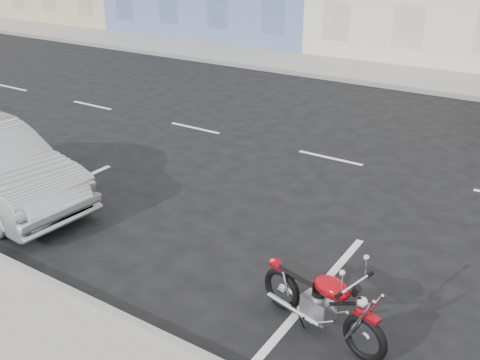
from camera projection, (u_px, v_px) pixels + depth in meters
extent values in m
plane|color=black|center=(415.00, 177.00, 11.57)|extent=(120.00, 120.00, 0.00)
cube|color=gray|center=(352.00, 70.00, 20.67)|extent=(80.00, 3.40, 0.15)
cube|color=gray|center=(334.00, 79.00, 19.37)|extent=(80.00, 0.12, 0.16)
torus|color=black|center=(322.00, 313.00, 6.88)|extent=(0.63, 0.25, 0.63)
cube|color=maroon|center=(421.00, 347.00, 5.84)|extent=(0.34, 0.20, 0.05)
cube|color=maroon|center=(321.00, 290.00, 6.76)|extent=(0.31, 0.21, 0.06)
cube|color=gray|center=(364.00, 334.00, 6.43)|extent=(0.45, 0.37, 0.32)
ellipsoid|color=maroon|center=(380.00, 315.00, 6.15)|extent=(0.58, 0.44, 0.25)
cube|color=black|center=(345.00, 297.00, 6.48)|extent=(0.62, 0.38, 0.08)
cylinder|color=silver|center=(408.00, 313.00, 5.84)|extent=(0.19, 0.64, 0.03)
sphere|color=silver|center=(416.00, 333.00, 5.84)|extent=(0.16, 0.16, 0.16)
cylinder|color=silver|center=(335.00, 337.00, 6.62)|extent=(0.88, 0.29, 0.07)
cylinder|color=silver|center=(348.00, 327.00, 6.78)|extent=(0.88, 0.29, 0.07)
cylinder|color=silver|center=(417.00, 349.00, 5.89)|extent=(0.36, 0.13, 0.74)
cylinder|color=black|center=(380.00, 332.00, 6.23)|extent=(0.74, 0.23, 0.46)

